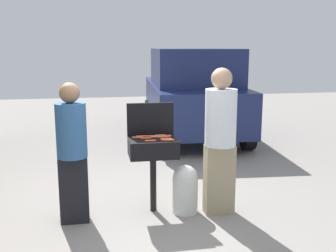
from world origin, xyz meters
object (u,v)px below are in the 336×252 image
at_px(hot_dog_2, 166,139).
at_px(hot_dog_10, 141,136).
at_px(hot_dog_11, 160,135).
at_px(hot_dog_8, 156,137).
at_px(parked_minivan, 192,92).
at_px(hot_dog_1, 152,136).
at_px(hot_dog_12, 166,137).
at_px(hot_dog_3, 146,138).
at_px(hot_dog_9, 150,141).
at_px(person_right, 220,136).
at_px(propane_tank, 185,188).
at_px(hot_dog_4, 169,140).
at_px(hot_dog_6, 167,140).
at_px(bbq_grill, 153,150).
at_px(hot_dog_5, 137,138).
at_px(hot_dog_0, 163,137).
at_px(hot_dog_7, 166,136).
at_px(person_left, 72,148).

relative_size(hot_dog_2, hot_dog_10, 1.00).
bearing_deg(hot_dog_10, hot_dog_11, 3.84).
relative_size(hot_dog_8, parked_minivan, 0.03).
relative_size(hot_dog_1, hot_dog_12, 1.00).
bearing_deg(hot_dog_3, hot_dog_9, -75.96).
height_order(hot_dog_2, person_right, person_right).
xyz_separation_m(hot_dog_1, propane_tank, (0.39, -0.20, -0.64)).
height_order(hot_dog_1, hot_dog_9, same).
distance_m(hot_dog_4, hot_dog_8, 0.24).
xyz_separation_m(hot_dog_2, hot_dog_9, (-0.20, -0.07, 0.00)).
xyz_separation_m(hot_dog_2, hot_dog_6, (0.01, -0.05, 0.00)).
xyz_separation_m(bbq_grill, hot_dog_8, (0.05, 0.05, 0.16)).
relative_size(hot_dog_1, hot_dog_6, 1.00).
distance_m(hot_dog_6, hot_dog_12, 0.18).
xyz_separation_m(hot_dog_4, hot_dog_11, (-0.05, 0.28, 0.00)).
bearing_deg(hot_dog_1, bbq_grill, -87.51).
bearing_deg(hot_dog_9, hot_dog_1, 78.73).
bearing_deg(hot_dog_8, hot_dog_10, 162.94).
bearing_deg(hot_dog_11, hot_dog_5, -167.10).
bearing_deg(hot_dog_0, hot_dog_4, -77.78).
height_order(hot_dog_4, hot_dog_9, same).
xyz_separation_m(bbq_grill, hot_dog_5, (-0.19, 0.05, 0.16)).
xyz_separation_m(hot_dog_2, hot_dog_7, (0.03, 0.16, 0.00)).
distance_m(hot_dog_1, hot_dog_10, 0.13).
xyz_separation_m(hot_dog_1, parked_minivan, (1.55, 4.18, 0.07)).
bearing_deg(hot_dog_11, hot_dog_10, -176.16).
relative_size(hot_dog_3, hot_dog_7, 1.00).
relative_size(hot_dog_0, hot_dog_11, 1.00).
xyz_separation_m(hot_dog_6, parked_minivan, (1.39, 4.40, 0.07)).
xyz_separation_m(propane_tank, person_right, (0.42, -0.09, 0.67)).
bearing_deg(hot_dog_5, hot_dog_10, 44.46).
relative_size(bbq_grill, hot_dog_12, 7.27).
distance_m(hot_dog_4, hot_dog_7, 0.24).
distance_m(hot_dog_2, hot_dog_10, 0.34).
distance_m(hot_dog_1, hot_dog_2, 0.23).
bearing_deg(hot_dog_0, hot_dog_10, 161.74).
relative_size(hot_dog_6, person_left, 0.08).
xyz_separation_m(bbq_grill, hot_dog_4, (0.17, -0.16, 0.16)).
bearing_deg(hot_dog_12, propane_tank, -35.75).
distance_m(hot_dog_8, hot_dog_11, 0.10).
bearing_deg(hot_dog_4, hot_dog_3, 149.58).
bearing_deg(hot_dog_4, hot_dog_5, 149.03).
distance_m(bbq_grill, hot_dog_1, 0.18).
height_order(hot_dog_1, hot_dog_10, same).
height_order(hot_dog_6, hot_dog_7, same).
bearing_deg(hot_dog_2, parked_minivan, 72.23).
bearing_deg(hot_dog_11, hot_dog_6, -81.51).
bearing_deg(hot_dog_10, hot_dog_9, -72.16).
distance_m(hot_dog_6, hot_dog_10, 0.37).
height_order(hot_dog_2, hot_dog_4, same).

